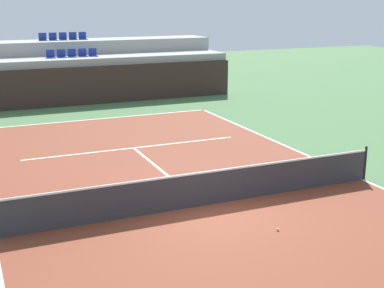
{
  "coord_description": "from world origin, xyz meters",
  "views": [
    {
      "loc": [
        -5.8,
        -12.52,
        5.47
      ],
      "look_at": [
        0.51,
        2.0,
        1.2
      ],
      "focal_mm": 50.43,
      "sensor_mm": 36.0,
      "label": 1
    }
  ],
  "objects": [
    {
      "name": "seating_row_upper",
      "position": [
        0.0,
        19.65,
        3.28
      ],
      "size": [
        2.75,
        0.44,
        0.44
      ],
      "color": "navy",
      "rests_on": "stands_tier_upper"
    },
    {
      "name": "back_wall",
      "position": [
        0.0,
        15.8,
        1.0
      ],
      "size": [
        17.48,
        0.3,
        2.01
      ],
      "primitive_type": "cube",
      "color": "#33231E",
      "rests_on": "ground_plane"
    },
    {
      "name": "tennis_net",
      "position": [
        0.0,
        0.0,
        0.51
      ],
      "size": [
        11.08,
        0.08,
        1.07
      ],
      "color": "black",
      "rests_on": "court_surface"
    },
    {
      "name": "service_line_far",
      "position": [
        0.0,
        6.4,
        0.01
      ],
      "size": [
        8.26,
        0.1,
        0.0
      ],
      "primitive_type": "cube",
      "color": "white",
      "rests_on": "court_surface"
    },
    {
      "name": "baseline_far",
      "position": [
        0.0,
        11.95,
        0.01
      ],
      "size": [
        11.0,
        0.1,
        0.0
      ],
      "primitive_type": "cube",
      "color": "white",
      "rests_on": "court_surface"
    },
    {
      "name": "ground_plane",
      "position": [
        0.0,
        0.0,
        0.0
      ],
      "size": [
        80.0,
        80.0,
        0.0
      ],
      "primitive_type": "plane",
      "color": "#477042"
    },
    {
      "name": "court_surface",
      "position": [
        0.0,
        0.0,
        0.01
      ],
      "size": [
        11.0,
        24.0,
        0.01
      ],
      "primitive_type": "cube",
      "color": "brown",
      "rests_on": "ground_plane"
    },
    {
      "name": "seating_row_lower",
      "position": [
        0.0,
        17.25,
        2.52
      ],
      "size": [
        2.75,
        0.44,
        0.44
      ],
      "color": "navy",
      "rests_on": "stands_tier_lower"
    },
    {
      "name": "centre_service_line",
      "position": [
        0.0,
        3.2,
        0.01
      ],
      "size": [
        0.1,
        6.4,
        0.0
      ],
      "primitive_type": "cube",
      "color": "white",
      "rests_on": "court_surface"
    },
    {
      "name": "stands_tier_lower",
      "position": [
        0.0,
        17.15,
        1.2
      ],
      "size": [
        17.48,
        2.4,
        2.4
      ],
      "primitive_type": "cube",
      "color": "#9E9E99",
      "rests_on": "ground_plane"
    },
    {
      "name": "stands_tier_upper",
      "position": [
        0.0,
        19.55,
        1.58
      ],
      "size": [
        17.48,
        2.4,
        3.15
      ],
      "primitive_type": "cube",
      "color": "#9E9E99",
      "rests_on": "ground_plane"
    },
    {
      "name": "sideline_right",
      "position": [
        5.45,
        0.0,
        0.01
      ],
      "size": [
        0.1,
        24.0,
        0.0
      ],
      "primitive_type": "cube",
      "color": "white",
      "rests_on": "court_surface"
    },
    {
      "name": "tennis_ball_0",
      "position": [
        0.95,
        -2.24,
        0.04
      ],
      "size": [
        0.07,
        0.07,
        0.07
      ],
      "primitive_type": "sphere",
      "color": "#CCE033",
      "rests_on": "court_surface"
    }
  ]
}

